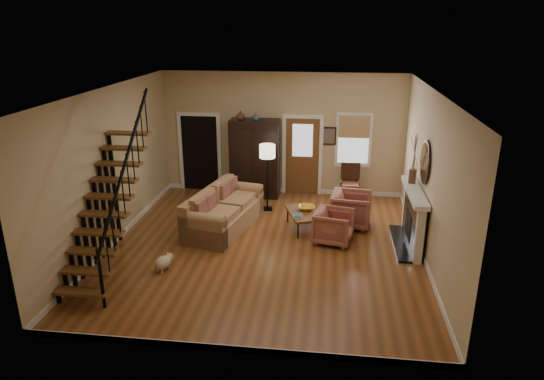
# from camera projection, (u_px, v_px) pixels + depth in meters

# --- Properties ---
(room) EXTENTS (7.00, 7.33, 3.30)m
(room) POSITION_uv_depth(u_px,v_px,m) (258.00, 156.00, 11.51)
(room) COLOR brown
(room) RESTS_ON ground
(staircase) EXTENTS (0.94, 2.80, 3.20)m
(staircase) POSITION_uv_depth(u_px,v_px,m) (105.00, 191.00, 8.89)
(staircase) COLOR brown
(staircase) RESTS_ON ground
(fireplace) EXTENTS (0.33, 1.95, 2.30)m
(fireplace) POSITION_uv_depth(u_px,v_px,m) (415.00, 213.00, 10.17)
(fireplace) COLOR black
(fireplace) RESTS_ON ground
(armoire) EXTENTS (1.30, 0.60, 2.10)m
(armoire) POSITION_uv_depth(u_px,v_px,m) (255.00, 158.00, 12.99)
(armoire) COLOR black
(armoire) RESTS_ON ground
(vase_a) EXTENTS (0.24, 0.24, 0.25)m
(vase_a) POSITION_uv_depth(u_px,v_px,m) (241.00, 115.00, 12.55)
(vase_a) COLOR #4C2619
(vase_a) RESTS_ON armoire
(vase_b) EXTENTS (0.20, 0.20, 0.21)m
(vase_b) POSITION_uv_depth(u_px,v_px,m) (256.00, 117.00, 12.51)
(vase_b) COLOR #334C60
(vase_b) RESTS_ON armoire
(sofa) EXTENTS (1.53, 2.57, 0.90)m
(sofa) POSITION_uv_depth(u_px,v_px,m) (224.00, 210.00, 11.10)
(sofa) COLOR #A6784B
(sofa) RESTS_ON ground
(coffee_table) EXTENTS (0.97, 1.25, 0.42)m
(coffee_table) POSITION_uv_depth(u_px,v_px,m) (304.00, 220.00, 11.13)
(coffee_table) COLOR brown
(coffee_table) RESTS_ON ground
(bowl) EXTENTS (0.38, 0.38, 0.09)m
(bowl) POSITION_uv_depth(u_px,v_px,m) (306.00, 208.00, 11.18)
(bowl) COLOR gold
(bowl) RESTS_ON coffee_table
(books) EXTENTS (0.20, 0.28, 0.05)m
(books) POSITION_uv_depth(u_px,v_px,m) (298.00, 216.00, 10.78)
(books) COLOR beige
(books) RESTS_ON coffee_table
(armchair_left) EXTENTS (0.94, 0.92, 0.72)m
(armchair_left) POSITION_uv_depth(u_px,v_px,m) (334.00, 227.00, 10.43)
(armchair_left) COLOR maroon
(armchair_left) RESTS_ON ground
(armchair_right) EXTENTS (1.00, 0.98, 0.82)m
(armchair_right) POSITION_uv_depth(u_px,v_px,m) (351.00, 209.00, 11.24)
(armchair_right) COLOR maroon
(armchair_right) RESTS_ON ground
(floor_lamp) EXTENTS (0.44, 0.44, 1.70)m
(floor_lamp) POSITION_uv_depth(u_px,v_px,m) (267.00, 178.00, 12.06)
(floor_lamp) COLOR black
(floor_lamp) RESTS_ON ground
(side_chair) EXTENTS (0.54, 0.54, 1.02)m
(side_chair) POSITION_uv_depth(u_px,v_px,m) (350.00, 184.00, 12.69)
(side_chair) COLOR #341D10
(side_chair) RESTS_ON ground
(dog) EXTENTS (0.38, 0.48, 0.30)m
(dog) POSITION_uv_depth(u_px,v_px,m) (163.00, 263.00, 9.29)
(dog) COLOR beige
(dog) RESTS_ON ground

